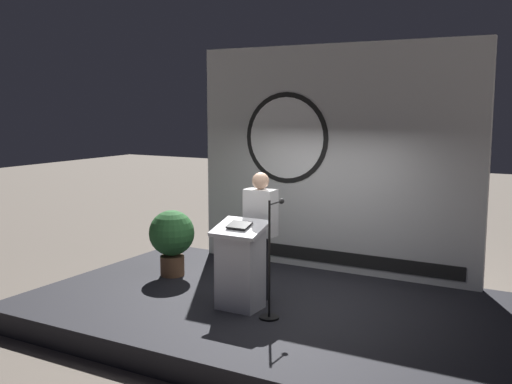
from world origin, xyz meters
The scene contains 7 objects.
ground_plane centered at (0.00, 0.00, 0.00)m, with size 40.00×40.00×0.00m, color #6B6056.
stage_platform centered at (0.00, 0.00, 0.15)m, with size 6.40×4.00×0.30m, color black.
banner_display centered at (-0.03, 1.85, 2.02)m, with size 4.50×0.12×3.44m.
podium centered at (-0.30, -0.39, 0.84)m, with size 0.64×0.49×1.12m.
speaker_person centered at (-0.27, 0.09, 1.16)m, with size 0.40×0.26×1.68m.
microphone_stand centered at (0.20, -0.50, 0.79)m, with size 0.24×0.46×1.44m.
potted_plant centered at (-1.95, 0.38, 0.89)m, with size 0.68×0.68×0.99m.
Camera 1 is at (3.52, -6.71, 2.85)m, focal length 42.68 mm.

